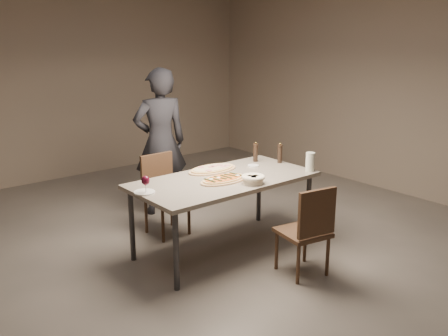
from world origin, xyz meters
TOP-DOWN VIEW (x-y plane):
  - room at (0.00, 0.00)m, footprint 7.00×7.00m
  - dining_table at (0.00, 0.00)m, footprint 1.80×0.90m
  - zucchini_pizza at (-0.07, -0.07)m, footprint 0.50×0.28m
  - ham_pizza at (0.08, 0.28)m, footprint 0.55×0.31m
  - bread_basket at (0.09, -0.31)m, footprint 0.22×0.22m
  - oil_dish at (0.51, 0.14)m, footprint 0.12×0.12m
  - pepper_mill_left at (0.66, 0.27)m, footprint 0.06×0.06m
  - pepper_mill_right at (0.83, 0.07)m, footprint 0.06×0.06m
  - carafe at (0.83, -0.36)m, footprint 0.09×0.09m
  - wine_glass at (-0.83, 0.06)m, footprint 0.07×0.07m
  - side_plate at (-0.83, 0.09)m, footprint 0.19×0.19m
  - chair_near at (0.22, -0.90)m, footprint 0.46×0.46m
  - chair_far at (-0.21, 0.79)m, footprint 0.41×0.41m
  - diner at (0.12, 1.32)m, footprint 0.72×0.57m

SIDE VIEW (x-z plane):
  - chair_near at x=0.22m, z-range 0.05..0.89m
  - chair_far at x=-0.21m, z-range 0.05..0.91m
  - dining_table at x=0.00m, z-range 0.32..1.07m
  - side_plate at x=-0.83m, z-range 0.75..0.76m
  - oil_dish at x=0.51m, z-range 0.75..0.76m
  - ham_pizza at x=0.08m, z-range 0.75..0.78m
  - zucchini_pizza at x=-0.07m, z-range 0.74..0.79m
  - bread_basket at x=0.09m, z-range 0.76..0.84m
  - carafe at x=0.83m, z-range 0.75..0.94m
  - pepper_mill_left at x=0.66m, z-range 0.74..0.96m
  - pepper_mill_right at x=0.83m, z-range 0.74..0.96m
  - wine_glass at x=-0.83m, z-range 0.78..0.95m
  - diner at x=0.12m, z-range 0.00..1.73m
  - room at x=0.00m, z-range -2.10..4.90m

